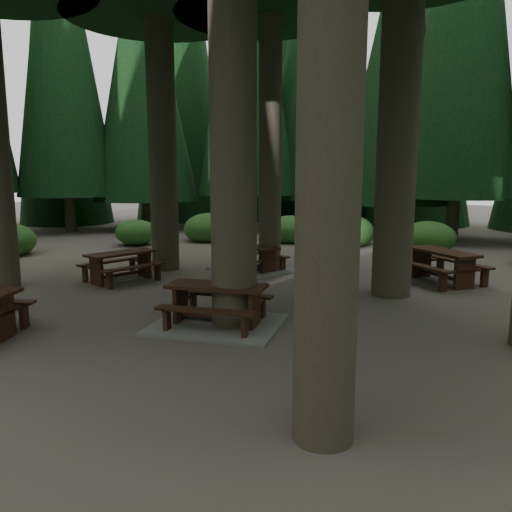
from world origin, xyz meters
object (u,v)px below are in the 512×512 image
Objects in this scene: picnic_table_c at (253,262)px; picnic_table_a at (217,312)px; picnic_table_b at (121,262)px; picnic_table_d at (442,261)px.

picnic_table_a is at bearing -49.04° from picnic_table_c.
picnic_table_b is 0.79× the size of picnic_table_d.
picnic_table_b is 8.35m from picnic_table_d.
picnic_table_a is 1.42× the size of picnic_table_b.
picnic_table_d is (7.02, 4.53, 0.05)m from picnic_table_b.
picnic_table_d reaches higher than picnic_table_a.
picnic_table_b is 0.79× the size of picnic_table_c.
picnic_table_c is (-2.48, 4.76, -0.03)m from picnic_table_a.
picnic_table_c is at bearing -130.13° from picnic_table_d.
picnic_table_c is 1.00× the size of picnic_table_d.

